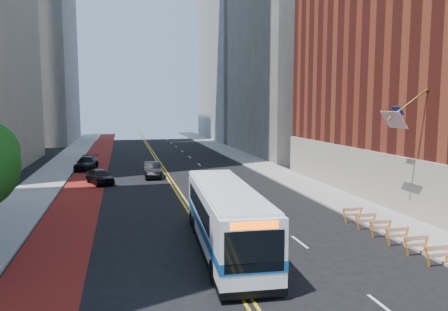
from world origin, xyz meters
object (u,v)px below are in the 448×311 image
transit_bus (225,217)px  car_c (87,163)px  car_a (100,176)px  car_b (152,170)px

transit_bus → car_c: (-9.21, 31.25, -1.01)m
transit_bus → car_a: size_ratio=2.91×
car_b → car_c: bearing=134.5°
car_b → car_c: 10.12m
car_b → car_c: (-7.07, 7.24, -0.03)m
transit_bus → car_a: bearing=112.1°
car_a → car_c: (-1.95, 9.96, 0.02)m
car_a → car_c: car_c is taller
transit_bus → car_c: transit_bus is taller
car_a → transit_bus: bearing=-92.8°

